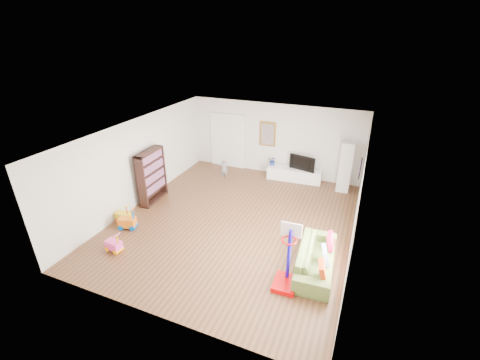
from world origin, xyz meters
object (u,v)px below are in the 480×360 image
at_px(bookshelf, 152,176).
at_px(sofa, 316,258).
at_px(media_console, 294,174).
at_px(basketball_hoop, 287,258).

bearing_deg(bookshelf, sofa, -16.11).
bearing_deg(media_console, basketball_hoop, -81.84).
distance_m(media_console, sofa, 4.85).
height_order(media_console, bookshelf, bookshelf).
xyz_separation_m(media_console, sofa, (1.63, -4.56, 0.07)).
bearing_deg(bookshelf, basketball_hoop, -25.75).
bearing_deg(basketball_hoop, sofa, 56.21).
relative_size(media_console, bookshelf, 1.14).
bearing_deg(sofa, media_console, 16.00).
xyz_separation_m(sofa, basketball_hoop, (-0.50, -0.82, 0.45)).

